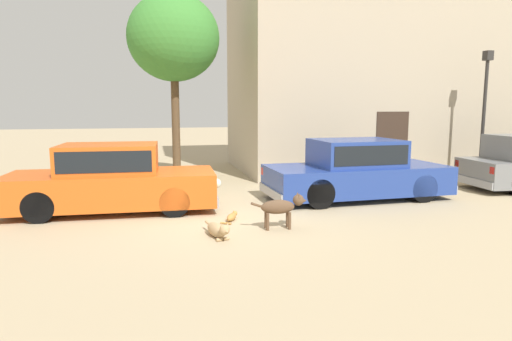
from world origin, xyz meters
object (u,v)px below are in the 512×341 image
Objects in this scene: parked_sedan_second at (356,170)px; acacia_tree_left at (174,38)px; parked_sedan_nearest at (112,179)px; stray_dog_tan at (282,206)px; stray_cat at (232,217)px; street_lamp at (485,99)px; stray_dog_spotted at (218,230)px.

acacia_tree_left reaches higher than parked_sedan_second.
parked_sedan_second is (5.73, 0.04, -0.00)m from parked_sedan_nearest.
stray_dog_tan is (3.18, -2.17, -0.30)m from parked_sedan_nearest.
acacia_tree_left reaches higher than stray_dog_tan.
parked_sedan_nearest is 2.81m from stray_cat.
street_lamp is (8.26, 2.99, 2.41)m from stray_cat.
acacia_tree_left is (-4.15, 3.54, 3.49)m from parked_sedan_second.
stray_dog_tan is 1.80× the size of stray_cat.
acacia_tree_left reaches higher than stray_dog_spotted.
stray_dog_tan is 0.19× the size of acacia_tree_left.
acacia_tree_left is at bearing 169.25° from stray_dog_spotted.
street_lamp is at bearing -12.17° from acacia_tree_left.
stray_dog_spotted is at bearing -162.81° from stray_dog_tan.
acacia_tree_left reaches higher than parked_sedan_nearest.
stray_cat is (-3.36, -1.41, -0.65)m from parked_sedan_second.
parked_sedan_nearest is 0.99× the size of parked_sedan_second.
street_lamp is (4.89, 1.58, 1.76)m from parked_sedan_second.
stray_cat is at bearing -80.90° from acacia_tree_left.
parked_sedan_nearest is at bearing -171.30° from street_lamp.
parked_sedan_nearest is 10.89m from street_lamp.
stray_dog_spotted is 0.94× the size of stray_dog_tan.
stray_dog_spotted is 9.89m from street_lamp.
acacia_tree_left is at bearing 68.70° from parked_sedan_nearest.
parked_sedan_second is 4.59m from stray_dog_spotted.
stray_dog_spotted is 1.18m from stray_cat.
parked_sedan_nearest is 0.83× the size of acacia_tree_left.
acacia_tree_left is (-1.60, 5.75, 3.79)m from stray_dog_tan.
parked_sedan_nearest is at bearing 178.78° from parked_sedan_second.
parked_sedan_second is 4.30× the size of stray_dog_tan.
stray_dog_spotted is at bearing -148.30° from parked_sedan_second.
parked_sedan_nearest is at bearing -155.99° from stray_dog_spotted.
street_lamp is (7.45, 3.79, 2.06)m from stray_dog_tan.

